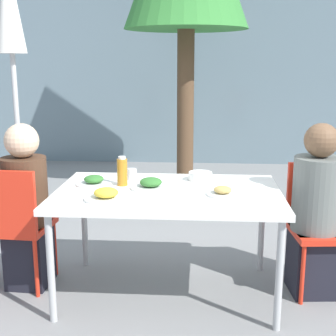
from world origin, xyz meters
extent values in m
plane|color=gray|center=(0.00, 0.00, 0.00)|extent=(24.00, 24.00, 0.00)
cube|color=slate|center=(0.00, 4.35, 1.50)|extent=(10.00, 0.20, 3.00)
cube|color=white|center=(0.00, 0.00, 0.71)|extent=(1.46, 0.94, 0.04)
cylinder|color=#B7B7B7|center=(-0.67, -0.41, 0.34)|extent=(0.04, 0.04, 0.69)
cylinder|color=#B7B7B7|center=(0.67, -0.41, 0.34)|extent=(0.04, 0.04, 0.69)
cylinder|color=#B7B7B7|center=(-0.67, 0.41, 0.34)|extent=(0.04, 0.04, 0.69)
cylinder|color=#B7B7B7|center=(0.67, 0.41, 0.34)|extent=(0.04, 0.04, 0.69)
cube|color=red|center=(-1.03, 0.06, 0.43)|extent=(0.42, 0.42, 0.04)
cube|color=red|center=(-1.04, -0.12, 0.66)|extent=(0.40, 0.06, 0.42)
cylinder|color=red|center=(-1.19, 0.24, 0.21)|extent=(0.03, 0.03, 0.41)
cylinder|color=red|center=(-0.85, 0.22, 0.21)|extent=(0.03, 0.03, 0.41)
cylinder|color=red|center=(-0.87, -0.12, 0.21)|extent=(0.03, 0.03, 0.41)
cube|color=black|center=(-0.98, 0.06, 0.23)|extent=(0.29, 0.29, 0.45)
cylinder|color=#472D1E|center=(-0.98, 0.06, 0.69)|extent=(0.31, 0.31, 0.47)
sphere|color=beige|center=(-0.98, 0.06, 1.04)|extent=(0.23, 0.23, 0.23)
cube|color=red|center=(1.03, 0.09, 0.43)|extent=(0.43, 0.43, 0.04)
cube|color=red|center=(1.01, 0.27, 0.66)|extent=(0.40, 0.07, 0.42)
cylinder|color=red|center=(0.88, -0.09, 0.21)|extent=(0.03, 0.03, 0.41)
cylinder|color=red|center=(1.19, 0.28, 0.21)|extent=(0.03, 0.03, 0.41)
cylinder|color=red|center=(0.85, 0.25, 0.21)|extent=(0.03, 0.03, 0.41)
cube|color=black|center=(0.98, 0.09, 0.23)|extent=(0.32, 0.32, 0.45)
cylinder|color=slate|center=(0.98, 0.09, 0.70)|extent=(0.33, 0.33, 0.49)
sphere|color=brown|center=(0.98, 0.09, 1.06)|extent=(0.22, 0.22, 0.22)
cylinder|color=#333333|center=(-1.34, 0.90, 0.03)|extent=(0.36, 0.36, 0.05)
cylinder|color=#BCBCBC|center=(-1.34, 0.90, 1.23)|extent=(0.04, 0.04, 2.46)
cylinder|color=white|center=(0.35, -0.09, 0.74)|extent=(0.20, 0.20, 0.01)
ellipsoid|color=tan|center=(0.35, -0.09, 0.76)|extent=(0.11, 0.11, 0.04)
cylinder|color=white|center=(-0.51, 0.11, 0.74)|extent=(0.24, 0.24, 0.01)
ellipsoid|color=#33702D|center=(-0.51, 0.11, 0.77)|extent=(0.13, 0.13, 0.05)
cylinder|color=white|center=(-0.12, 0.04, 0.74)|extent=(0.27, 0.27, 0.01)
ellipsoid|color=#33702D|center=(-0.12, 0.04, 0.77)|extent=(0.15, 0.15, 0.06)
cylinder|color=white|center=(-0.36, -0.23, 0.74)|extent=(0.27, 0.27, 0.01)
ellipsoid|color=gold|center=(-0.36, -0.23, 0.77)|extent=(0.15, 0.15, 0.06)
cylinder|color=#B7751E|center=(-0.32, 0.11, 0.82)|extent=(0.07, 0.07, 0.18)
cylinder|color=white|center=(-0.32, 0.11, 0.92)|extent=(0.05, 0.05, 0.02)
cylinder|color=white|center=(-0.27, 0.26, 0.77)|extent=(0.07, 0.07, 0.08)
cylinder|color=white|center=(0.21, 0.28, 0.76)|extent=(0.17, 0.17, 0.06)
cylinder|color=brown|center=(0.02, 2.63, 0.96)|extent=(0.20, 0.20, 1.91)
camera|label=1|loc=(0.21, -2.93, 1.55)|focal=50.00mm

